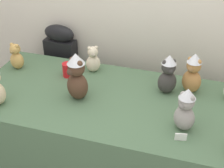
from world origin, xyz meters
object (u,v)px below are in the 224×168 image
at_px(instrument_case, 63,76).
at_px(teddy_bear_honey, 16,57).
at_px(teddy_bear_caramel, 193,74).
at_px(teddy_bear_cocoa, 77,77).
at_px(teddy_bear_cream, 93,60).
at_px(display_table, 112,141).
at_px(party_cup_red, 68,70).
at_px(teddy_bear_ash, 185,110).
at_px(teddy_bear_charcoal, 168,75).

height_order(instrument_case, teddy_bear_honey, instrument_case).
bearing_deg(teddy_bear_caramel, teddy_bear_cocoa, -133.90).
height_order(teddy_bear_caramel, teddy_bear_cream, teddy_bear_caramel).
distance_m(display_table, instrument_case, 0.88).
bearing_deg(instrument_case, teddy_bear_cream, -29.10).
distance_m(teddy_bear_cocoa, party_cup_red, 0.33).
relative_size(teddy_bear_cocoa, party_cup_red, 3.17).
relative_size(teddy_bear_cream, teddy_bear_cocoa, 0.63).
xyz_separation_m(display_table, teddy_bear_caramel, (0.51, 0.25, 0.55)).
height_order(teddy_bear_cream, party_cup_red, teddy_bear_cream).
xyz_separation_m(instrument_case, teddy_bear_ash, (1.16, -0.75, 0.42)).
height_order(display_table, teddy_bear_cocoa, teddy_bear_cocoa).
relative_size(instrument_case, teddy_bear_cocoa, 2.96).
bearing_deg(party_cup_red, teddy_bear_cream, 37.96).
distance_m(teddy_bear_cream, teddy_bear_ash, 0.91).
distance_m(instrument_case, teddy_bear_charcoal, 1.15).
height_order(display_table, teddy_bear_cream, teddy_bear_cream).
height_order(instrument_case, teddy_bear_cocoa, teddy_bear_cocoa).
bearing_deg(teddy_bear_ash, teddy_bear_charcoal, 144.64).
bearing_deg(instrument_case, teddy_bear_caramel, -11.81).
bearing_deg(teddy_bear_honey, display_table, -2.55).
bearing_deg(teddy_bear_honey, instrument_case, 73.55).
distance_m(teddy_bear_caramel, teddy_bear_ash, 0.43).
relative_size(display_table, instrument_case, 1.91).
relative_size(instrument_case, teddy_bear_charcoal, 3.47).
distance_m(instrument_case, teddy_bear_caramel, 1.28).
distance_m(teddy_bear_charcoal, teddy_bear_cocoa, 0.63).
xyz_separation_m(teddy_bear_charcoal, teddy_bear_cocoa, (-0.58, -0.25, 0.02)).
height_order(teddy_bear_honey, party_cup_red, teddy_bear_honey).
xyz_separation_m(teddy_bear_cocoa, teddy_bear_ash, (0.74, -0.12, -0.03)).
bearing_deg(teddy_bear_honey, teddy_bear_cocoa, -11.79).
distance_m(teddy_bear_charcoal, teddy_bear_honey, 1.20).
bearing_deg(teddy_bear_charcoal, teddy_bear_cocoa, 171.51).
xyz_separation_m(teddy_bear_charcoal, teddy_bear_ash, (0.16, -0.37, -0.00)).
bearing_deg(party_cup_red, teddy_bear_charcoal, 0.11).
xyz_separation_m(instrument_case, teddy_bear_cream, (0.40, -0.26, 0.38)).
relative_size(display_table, teddy_bear_ash, 6.74).
distance_m(teddy_bear_charcoal, teddy_bear_ash, 0.40).
height_order(teddy_bear_charcoal, teddy_bear_ash, teddy_bear_charcoal).
bearing_deg(teddy_bear_ash, display_table, -168.07).
bearing_deg(teddy_bear_caramel, display_table, -130.49).
bearing_deg(teddy_bear_charcoal, teddy_bear_caramel, -11.43).
bearing_deg(teddy_bear_cream, teddy_bear_honey, 163.65).
bearing_deg(teddy_bear_honey, party_cup_red, 10.40).
relative_size(display_table, party_cup_red, 17.90).
xyz_separation_m(teddy_bear_cocoa, party_cup_red, (-0.18, 0.25, -0.11)).
height_order(teddy_bear_caramel, party_cup_red, teddy_bear_caramel).
bearing_deg(teddy_bear_cocoa, instrument_case, 152.73).
bearing_deg(teddy_bear_charcoal, teddy_bear_honey, 148.45).
height_order(instrument_case, party_cup_red, instrument_case).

